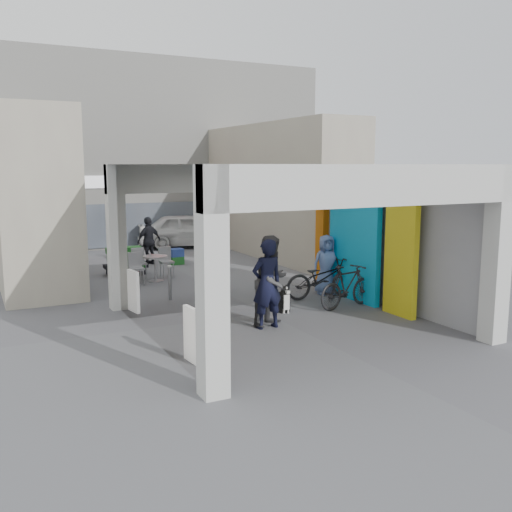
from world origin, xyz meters
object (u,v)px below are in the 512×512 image
man_elderly (326,265)px  bicycle_front (321,278)px  produce_stand (126,264)px  white_van (188,230)px  border_collie (283,301)px  cafe_set (149,269)px  man_with_dog (267,284)px  man_back_turned (272,280)px  bicycle_rear (347,286)px  man_crates (149,241)px

man_elderly → bicycle_front: man_elderly is taller
produce_stand → white_van: (3.95, 4.91, 0.38)m
border_collie → bicycle_front: 1.84m
border_collie → man_elderly: (2.00, 1.17, 0.54)m
bicycle_front → cafe_set: bearing=41.9°
border_collie → man_with_dog: bearing=-140.7°
produce_stand → bicycle_front: bearing=-33.9°
man_back_turned → white_van: 12.42m
man_elderly → bicycle_rear: (-0.37, -1.48, -0.28)m
bicycle_rear → cafe_set: bearing=21.1°
man_with_dog → white_van: 12.63m
produce_stand → man_elderly: size_ratio=0.81×
cafe_set → man_elderly: size_ratio=0.96×
produce_stand → man_with_dog: bearing=-58.8°
man_crates → bicycle_front: bearing=86.3°
produce_stand → man_elderly: man_elderly is taller
cafe_set → man_with_dog: size_ratio=0.80×
cafe_set → man_back_turned: man_back_turned is taller
man_elderly → bicycle_front: bearing=-128.8°
border_collie → man_elderly: 2.38m
produce_stand → bicycle_front: 6.76m
man_crates → white_van: (2.72, 3.43, -0.12)m
produce_stand → bicycle_front: bicycle_front is taller
man_with_dog → produce_stand: bearing=-83.0°
cafe_set → white_van: size_ratio=0.37×
cafe_set → produce_stand: (-0.41, 1.20, 0.01)m
man_back_turned → man_with_dog: bearing=-167.6°
man_back_turned → bicycle_rear: bearing=-15.4°
cafe_set → bicycle_rear: 6.50m
man_crates → man_elderly: bearing=90.0°
produce_stand → cafe_set: bearing=-49.1°
border_collie → man_crates: bearing=90.7°
man_with_dog → man_elderly: (2.97, 2.15, -0.16)m
bicycle_rear → white_van: size_ratio=0.42×
white_van → bicycle_rear: bearing=-165.8°
man_with_dog → man_back_turned: 0.28m
cafe_set → bicycle_front: size_ratio=0.77×
produce_stand → man_crates: size_ratio=0.78×
border_collie → man_back_turned: bearing=-139.2°
border_collie → cafe_set: bearing=102.5°
border_collie → bicycle_rear: 1.68m
man_with_dog → bicycle_front: man_with_dog is taller
bicycle_rear → man_crates: bearing=7.0°
border_collie → bicycle_rear: size_ratio=0.39×
produce_stand → bicycle_front: (3.79, -5.60, 0.19)m
man_back_turned → border_collie: bearing=19.9°
man_crates → bicycle_rear: bearing=83.8°
man_back_turned → bicycle_front: 2.92m
man_back_turned → white_van: size_ratio=0.47×
man_back_turned → man_elderly: 3.39m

